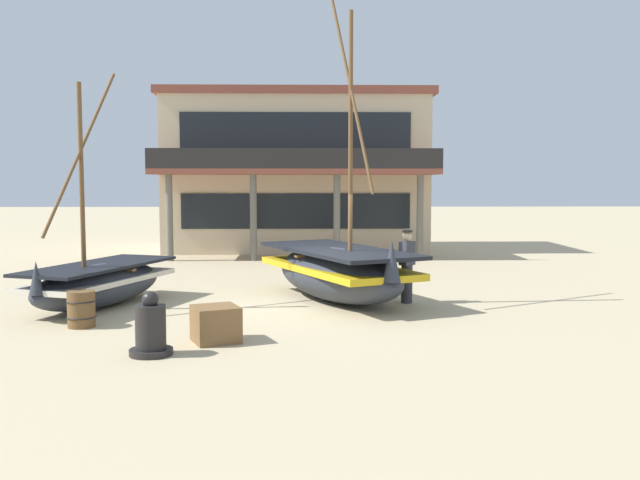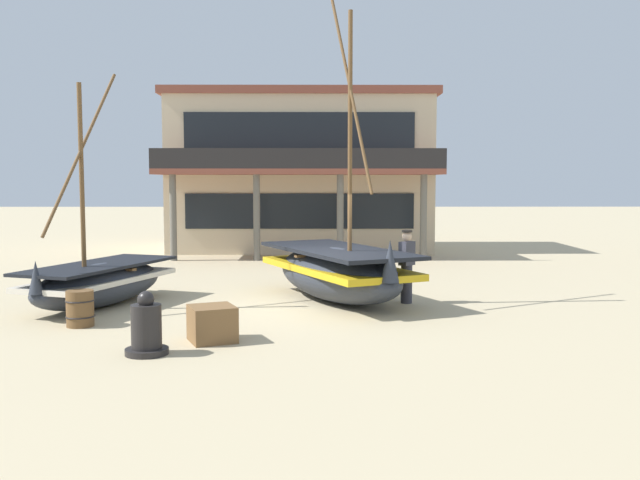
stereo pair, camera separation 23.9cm
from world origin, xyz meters
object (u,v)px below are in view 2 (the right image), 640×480
Objects in this scene: fishing_boat_centre_large at (338,271)px; capstan_winch at (146,329)px; fishing_boat_near_left at (99,282)px; harbor_building_main at (301,172)px; fisherman_by_hull at (407,267)px; cargo_crate at (212,324)px; wooden_barrel at (80,308)px.

capstan_winch is (-3.26, -5.05, -0.28)m from fishing_boat_centre_large.
fishing_boat_near_left is 0.49× the size of harbor_building_main.
cargo_crate is at bearing -135.96° from fisherman_by_hull.
wooden_barrel is (-1.81, 2.18, -0.06)m from capstan_winch.
harbor_building_main is at bearing 95.11° from fishing_boat_centre_large.
cargo_crate is (2.74, -1.27, -0.04)m from wooden_barrel.
fishing_boat_near_left is 3.11× the size of fisherman_by_hull.
fishing_boat_centre_large reaches higher than harbor_building_main.
capstan_winch is (2.12, -4.38, -0.13)m from fishing_boat_near_left.
fishing_boat_centre_large reaches higher than cargo_crate.
fishing_boat_near_left is 4.63m from cargo_crate.
harbor_building_main is (2.14, 17.54, 2.78)m from capstan_winch.
fishing_boat_centre_large is 6.94× the size of capstan_winch.
cargo_crate is at bearing -48.74° from fishing_boat_near_left.
capstan_winch is at bearing -64.15° from fishing_boat_near_left.
fishing_boat_centre_large is 0.67× the size of harbor_building_main.
fisherman_by_hull reaches higher than wooden_barrel.
harbor_building_main is (-1.12, 12.49, 2.50)m from fishing_boat_centre_large.
fishing_boat_centre_large is 4.77m from cargo_crate.
fishing_boat_centre_large is at bearing 7.06° from fishing_boat_near_left.
wooden_barrel is 0.07× the size of harbor_building_main.
capstan_winch reaches higher than cargo_crate.
capstan_winch is 17.89m from harbor_building_main.
harbor_building_main is at bearing 85.82° from cargo_crate.
harbor_building_main is (-2.69, 12.87, 2.35)m from fisherman_by_hull.
cargo_crate is at bearing -94.18° from harbor_building_main.
fishing_boat_centre_large is 10.26× the size of wooden_barrel.
fishing_boat_near_left is at bearing -172.94° from fishing_boat_centre_large.
fishing_boat_near_left is at bearing 98.08° from wooden_barrel.
harbor_building_main reaches higher than fishing_boat_near_left.
capstan_winch is 0.10× the size of harbor_building_main.
fishing_boat_centre_large reaches higher than fisherman_by_hull.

